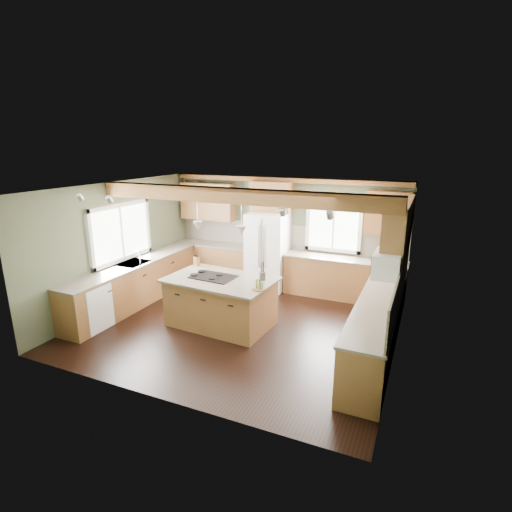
% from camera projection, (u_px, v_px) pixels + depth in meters
% --- Properties ---
extents(floor, '(5.60, 5.60, 0.00)m').
position_uv_depth(floor, '(240.00, 325.00, 7.62)').
color(floor, black).
rests_on(floor, ground).
extents(ceiling, '(5.60, 5.60, 0.00)m').
position_uv_depth(ceiling, '(238.00, 188.00, 6.91)').
color(ceiling, silver).
rests_on(ceiling, wall_back).
extents(wall_back, '(5.60, 0.00, 5.60)m').
position_uv_depth(wall_back, '(285.00, 232.00, 9.47)').
color(wall_back, '#4A553C').
rests_on(wall_back, ground).
extents(wall_left, '(0.00, 5.00, 5.00)m').
position_uv_depth(wall_left, '(119.00, 244.00, 8.35)').
color(wall_left, '#4A553C').
rests_on(wall_left, ground).
extents(wall_right, '(0.00, 5.00, 5.00)m').
position_uv_depth(wall_right, '(401.00, 280.00, 6.18)').
color(wall_right, '#4A553C').
rests_on(wall_right, ground).
extents(ceiling_beam, '(5.55, 0.26, 0.26)m').
position_uv_depth(ceiling_beam, '(236.00, 196.00, 6.85)').
color(ceiling_beam, '#543418').
rests_on(ceiling_beam, ceiling).
extents(soffit_trim, '(5.55, 0.20, 0.10)m').
position_uv_depth(soffit_trim, '(285.00, 180.00, 9.04)').
color(soffit_trim, '#543418').
rests_on(soffit_trim, ceiling).
extents(backsplash_back, '(5.58, 0.03, 0.58)m').
position_uv_depth(backsplash_back, '(285.00, 236.00, 9.48)').
color(backsplash_back, brown).
rests_on(backsplash_back, wall_back).
extents(backsplash_right, '(0.03, 3.70, 0.58)m').
position_uv_depth(backsplash_right, '(400.00, 284.00, 6.26)').
color(backsplash_right, brown).
rests_on(backsplash_right, wall_right).
extents(base_cab_back_left, '(2.02, 0.60, 0.88)m').
position_uv_depth(base_cab_back_left, '(214.00, 262.00, 10.13)').
color(base_cab_back_left, brown).
rests_on(base_cab_back_left, floor).
extents(counter_back_left, '(2.06, 0.64, 0.04)m').
position_uv_depth(counter_back_left, '(214.00, 244.00, 10.01)').
color(counter_back_left, '#483F34').
rests_on(counter_back_left, base_cab_back_left).
extents(base_cab_back_right, '(2.62, 0.60, 0.88)m').
position_uv_depth(base_cab_back_right, '(343.00, 279.00, 8.86)').
color(base_cab_back_right, brown).
rests_on(base_cab_back_right, floor).
extents(counter_back_right, '(2.66, 0.64, 0.04)m').
position_uv_depth(counter_back_right, '(345.00, 259.00, 8.74)').
color(counter_back_right, '#483F34').
rests_on(counter_back_right, base_cab_back_right).
extents(base_cab_left, '(0.60, 3.70, 0.88)m').
position_uv_depth(base_cab_left, '(135.00, 284.00, 8.51)').
color(base_cab_left, brown).
rests_on(base_cab_left, floor).
extents(counter_left, '(0.64, 3.74, 0.04)m').
position_uv_depth(counter_left, '(134.00, 264.00, 8.39)').
color(counter_left, '#483F34').
rests_on(counter_left, base_cab_left).
extents(base_cab_right, '(0.60, 3.70, 0.88)m').
position_uv_depth(base_cab_right, '(377.00, 326.00, 6.58)').
color(base_cab_right, brown).
rests_on(base_cab_right, floor).
extents(counter_right, '(0.64, 3.74, 0.04)m').
position_uv_depth(counter_right, '(380.00, 300.00, 6.45)').
color(counter_right, '#483F34').
rests_on(counter_right, base_cab_right).
extents(upper_cab_back_left, '(1.40, 0.35, 0.90)m').
position_uv_depth(upper_cab_back_left, '(208.00, 201.00, 9.91)').
color(upper_cab_back_left, brown).
rests_on(upper_cab_back_left, wall_back).
extents(upper_cab_over_fridge, '(0.96, 0.35, 0.70)m').
position_uv_depth(upper_cab_over_fridge, '(271.00, 197.00, 9.20)').
color(upper_cab_over_fridge, brown).
rests_on(upper_cab_over_fridge, wall_back).
extents(upper_cab_right, '(0.35, 2.20, 0.90)m').
position_uv_depth(upper_cab_right, '(399.00, 227.00, 6.87)').
color(upper_cab_right, brown).
rests_on(upper_cab_right, wall_right).
extents(upper_cab_back_corner, '(0.90, 0.35, 0.90)m').
position_uv_depth(upper_cab_back_corner, '(388.00, 213.00, 8.25)').
color(upper_cab_back_corner, brown).
rests_on(upper_cab_back_corner, wall_back).
extents(window_left, '(0.04, 1.60, 1.05)m').
position_uv_depth(window_left, '(120.00, 232.00, 8.32)').
color(window_left, white).
rests_on(window_left, wall_left).
extents(window_back, '(1.10, 0.04, 1.00)m').
position_uv_depth(window_back, '(334.00, 226.00, 8.94)').
color(window_back, white).
rests_on(window_back, wall_back).
extents(sink, '(0.50, 0.65, 0.03)m').
position_uv_depth(sink, '(134.00, 263.00, 8.39)').
color(sink, '#262628').
rests_on(sink, counter_left).
extents(faucet, '(0.02, 0.02, 0.28)m').
position_uv_depth(faucet, '(140.00, 258.00, 8.28)').
color(faucet, '#B2B2B7').
rests_on(faucet, sink).
extents(dishwasher, '(0.60, 0.60, 0.84)m').
position_uv_depth(dishwasher, '(89.00, 307.00, 7.37)').
color(dishwasher, white).
rests_on(dishwasher, floor).
extents(oven, '(0.60, 0.72, 0.84)m').
position_uv_depth(oven, '(364.00, 365.00, 5.44)').
color(oven, white).
rests_on(oven, floor).
extents(microwave, '(0.40, 0.70, 0.38)m').
position_uv_depth(microwave, '(388.00, 264.00, 6.16)').
color(microwave, white).
rests_on(microwave, wall_right).
extents(pendant_left, '(0.18, 0.18, 0.16)m').
position_uv_depth(pendant_left, '(198.00, 225.00, 7.35)').
color(pendant_left, '#B2B2B7').
rests_on(pendant_left, ceiling).
extents(pendant_right, '(0.18, 0.18, 0.16)m').
position_uv_depth(pendant_right, '(242.00, 230.00, 6.94)').
color(pendant_right, '#B2B2B7').
rests_on(pendant_right, ceiling).
extents(refrigerator, '(0.90, 0.74, 1.80)m').
position_uv_depth(refrigerator, '(268.00, 251.00, 9.36)').
color(refrigerator, white).
rests_on(refrigerator, floor).
extents(island, '(1.93, 1.26, 0.88)m').
position_uv_depth(island, '(221.00, 303.00, 7.54)').
color(island, brown).
rests_on(island, floor).
extents(island_top, '(2.06, 1.39, 0.04)m').
position_uv_depth(island_top, '(220.00, 280.00, 7.41)').
color(island_top, '#483F34').
rests_on(island_top, island).
extents(cooktop, '(0.84, 0.59, 0.02)m').
position_uv_depth(cooktop, '(213.00, 277.00, 7.47)').
color(cooktop, black).
rests_on(cooktop, island_top).
extents(knife_block, '(0.12, 0.10, 0.18)m').
position_uv_depth(knife_block, '(197.00, 261.00, 8.18)').
color(knife_block, brown).
rests_on(knife_block, island_top).
extents(utensil_crock, '(0.15, 0.15, 0.16)m').
position_uv_depth(utensil_crock, '(262.00, 276.00, 7.31)').
color(utensil_crock, '#38332D').
rests_on(utensil_crock, island_top).
extents(bottle_tray, '(0.23, 0.23, 0.20)m').
position_uv_depth(bottle_tray, '(258.00, 284.00, 6.83)').
color(bottle_tray, '#58351A').
rests_on(bottle_tray, island_top).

